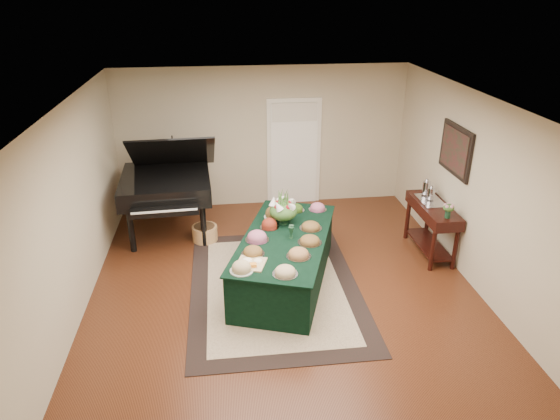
{
  "coord_description": "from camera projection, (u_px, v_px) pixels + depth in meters",
  "views": [
    {
      "loc": [
        -0.8,
        -6.23,
        4.05
      ],
      "look_at": [
        0.0,
        0.3,
        1.05
      ],
      "focal_mm": 32.0,
      "sensor_mm": 36.0,
      "label": 1
    }
  ],
  "objects": [
    {
      "name": "pink_bouquet",
      "position": [
        449.0,
        208.0,
        7.37
      ],
      "size": [
        0.18,
        0.18,
        0.23
      ],
      "color": "#13301D",
      "rests_on": "mahogany_sideboard"
    },
    {
      "name": "ground",
      "position": [
        282.0,
        283.0,
        7.4
      ],
      "size": [
        6.0,
        6.0,
        0.0
      ],
      "primitive_type": "plane",
      "color": "black",
      "rests_on": "ground"
    },
    {
      "name": "wicker_basket",
      "position": [
        205.0,
        233.0,
        8.56
      ],
      "size": [
        0.43,
        0.43,
        0.27
      ],
      "primitive_type": "cylinder",
      "color": "#A57542",
      "rests_on": "ground"
    },
    {
      "name": "green_goblets",
      "position": [
        291.0,
        232.0,
        7.07
      ],
      "size": [
        0.09,
        0.13,
        0.18
      ],
      "color": "#13301D",
      "rests_on": "buffet_table"
    },
    {
      "name": "kitchen_doorway",
      "position": [
        294.0,
        153.0,
        9.72
      ],
      "size": [
        1.05,
        0.07,
        2.1
      ],
      "color": "white",
      "rests_on": "ground"
    },
    {
      "name": "floral_centerpiece",
      "position": [
        283.0,
        208.0,
        7.42
      ],
      "size": [
        0.44,
        0.44,
        0.44
      ],
      "color": "#13301D",
      "rests_on": "buffet_table"
    },
    {
      "name": "cutting_board",
      "position": [
        251.0,
        261.0,
        6.43
      ],
      "size": [
        0.46,
        0.46,
        0.1
      ],
      "color": "tan",
      "rests_on": "buffet_table"
    },
    {
      "name": "grand_piano",
      "position": [
        166.0,
        184.0,
        8.54
      ],
      "size": [
        1.67,
        1.87,
        1.82
      ],
      "color": "black",
      "rests_on": "ground"
    },
    {
      "name": "tea_service",
      "position": [
        429.0,
        192.0,
        8.05
      ],
      "size": [
        0.34,
        0.58,
        0.3
      ],
      "color": "#B9B9C2",
      "rests_on": "mahogany_sideboard"
    },
    {
      "name": "wall_painting",
      "position": [
        456.0,
        150.0,
        7.53
      ],
      "size": [
        0.05,
        0.95,
        0.75
      ],
      "color": "black",
      "rests_on": "ground"
    },
    {
      "name": "food_platters",
      "position": [
        282.0,
        234.0,
        7.09
      ],
      "size": [
        1.6,
        2.36,
        0.13
      ],
      "color": "#B9B9C2",
      "rests_on": "buffet_table"
    },
    {
      "name": "area_rug",
      "position": [
        275.0,
        287.0,
        7.28
      ],
      "size": [
        2.42,
        3.39,
        0.01
      ],
      "color": "black",
      "rests_on": "ground"
    },
    {
      "name": "mahogany_sideboard",
      "position": [
        432.0,
        216.0,
        7.96
      ],
      "size": [
        0.45,
        1.28,
        0.86
      ],
      "color": "black",
      "rests_on": "ground"
    },
    {
      "name": "buffet_table",
      "position": [
        285.0,
        259.0,
        7.28
      ],
      "size": [
        1.89,
        2.7,
        0.75
      ],
      "color": "black",
      "rests_on": "ground"
    }
  ]
}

